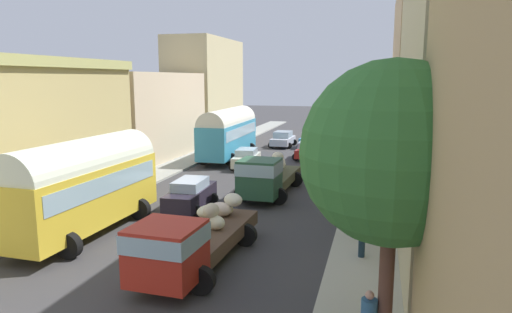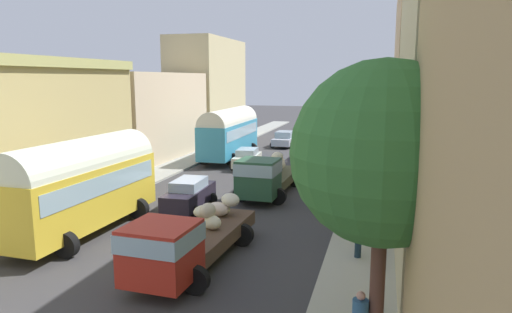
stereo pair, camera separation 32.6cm
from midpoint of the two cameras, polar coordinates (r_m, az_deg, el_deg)
name	(u,v)px [view 1 (the left image)]	position (r m, az deg, el deg)	size (l,w,h in m)	color
ground_plane	(275,166)	(35.35, 2.08, -1.18)	(154.00, 154.00, 0.00)	#39383A
sidewalk_left	(188,161)	(37.59, -8.75, -0.53)	(2.50, 70.00, 0.14)	#979990
sidewalk_right	(371,170)	(34.49, 13.91, -1.62)	(2.50, 70.00, 0.14)	#B1AF9F
building_left_1	(29,129)	(28.11, -26.70, 3.04)	(5.33, 13.23, 7.78)	tan
building_left_2	(147,116)	(39.47, -13.70, 4.92)	(5.31, 13.04, 7.14)	beige
building_left_3	(206,89)	(51.47, -6.49, 8.30)	(5.09, 12.02, 10.93)	#C9B985
building_right_1	(476,77)	(18.31, 25.32, 8.96)	(5.27, 13.09, 13.39)	#C9BE90
building_right_2	(434,85)	(32.77, 21.09, 8.30)	(5.17, 14.14, 12.48)	tan
parked_bus_0	(84,182)	(20.93, -21.12, -2.99)	(3.39, 8.24, 4.17)	gold
parked_bus_1	(228,131)	(38.11, -3.73, 3.19)	(3.31, 9.31, 4.23)	teal
cargo_truck_0	(191,239)	(16.28, -8.71, -10.15)	(3.12, 7.45, 2.24)	#AF281B
cargo_truck_1	(267,175)	(25.81, 1.01, -2.36)	(3.08, 7.32, 2.45)	#275036
car_0	(307,150)	(38.78, 6.17, 0.82)	(2.17, 4.28, 1.42)	#B3241E
car_1	(312,140)	(44.83, 6.76, 2.10)	(2.55, 3.74, 1.58)	#4090C6
car_2	(191,195)	(23.73, -8.56, -4.72)	(2.26, 4.19, 1.60)	#261F2D
car_3	(246,158)	(34.36, -1.47, -0.23)	(2.34, 3.95, 1.48)	silver
car_4	(283,139)	(45.30, 3.17, 2.19)	(2.41, 4.03, 1.53)	silver
pedestrian_0	(362,234)	(17.48, 12.57, -9.40)	(0.51, 0.51, 1.80)	#192E3B
pedestrian_1	(364,158)	(33.68, 13.01, -0.17)	(0.51, 0.51, 1.82)	#504F44
pedestrian_2	(375,185)	(25.27, 14.25, -3.48)	(0.45, 0.45, 1.83)	navy
pedestrian_3	(355,185)	(25.01, 11.86, -3.46)	(0.53, 0.53, 1.87)	#223543
roadside_tree_0	(393,154)	(10.58, 15.83, 0.32)	(4.19, 4.19, 7.13)	brown
roadside_tree_1	(385,142)	(20.00, 15.38, 1.77)	(3.43, 3.43, 5.78)	brown
roadside_tree_2	(385,109)	(26.29, 15.42, 5.71)	(3.84, 3.84, 6.95)	brown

